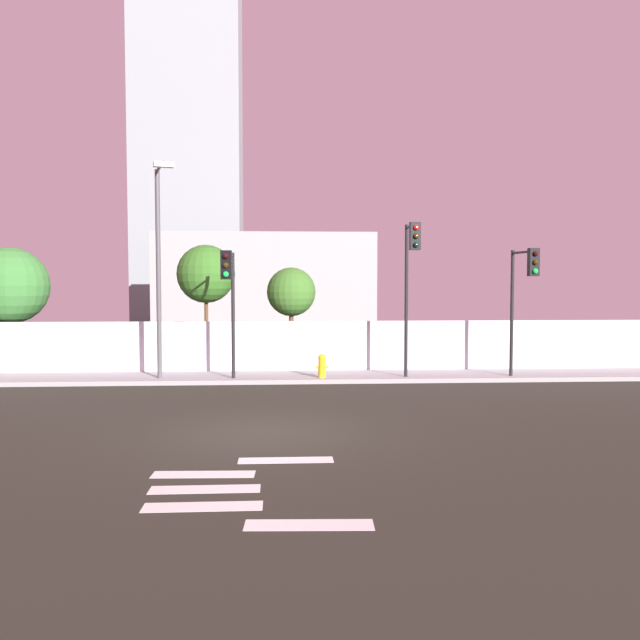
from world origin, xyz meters
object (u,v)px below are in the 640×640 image
traffic_light_left (524,284)px  roadside_tree_leftmost (10,286)px  fire_hydrant (322,365)px  roadside_tree_midleft (206,274)px  traffic_light_center (229,286)px  roadside_tree_midright (291,292)px  traffic_light_right (411,267)px  street_lamp_curbside (159,255)px

traffic_light_left → roadside_tree_leftmost: roadside_tree_leftmost is taller
traffic_light_left → fire_hydrant: 7.23m
traffic_light_left → roadside_tree_leftmost: size_ratio=0.92×
roadside_tree_midleft → traffic_light_center: bearing=-73.0°
roadside_tree_leftmost → roadside_tree_midright: bearing=0.0°
fire_hydrant → roadside_tree_midright: 3.95m
traffic_light_right → roadside_tree_midright: bearing=139.1°
traffic_light_center → roadside_tree_midleft: size_ratio=0.88×
traffic_light_right → roadside_tree_midleft: bearing=154.5°
traffic_light_left → roadside_tree_midleft: size_ratio=0.90×
traffic_light_right → roadside_tree_midright: size_ratio=1.31×
traffic_light_left → roadside_tree_midright: 8.47m
traffic_light_right → roadside_tree_midleft: (-7.10, 3.38, -0.21)m
traffic_light_right → fire_hydrant: 4.43m
traffic_light_right → roadside_tree_midleft: size_ratio=1.08×
fire_hydrant → roadside_tree_midright: size_ratio=0.21×
roadside_tree_leftmost → roadside_tree_midleft: roadside_tree_midleft is taller
street_lamp_curbside → roadside_tree_midleft: street_lamp_curbside is taller
traffic_light_right → street_lamp_curbside: 8.33m
traffic_light_center → fire_hydrant: 4.11m
roadside_tree_leftmost → street_lamp_curbside: bearing=-26.2°
traffic_light_left → roadside_tree_midleft: bearing=161.3°
traffic_light_center → traffic_light_right: bearing=3.6°
traffic_light_center → traffic_light_right: (5.95, 0.37, 0.62)m
roadside_tree_leftmost → roadside_tree_midright: roadside_tree_leftmost is taller
traffic_light_right → roadside_tree_midright: 5.24m
traffic_light_center → fire_hydrant: size_ratio=5.22×
traffic_light_left → traffic_light_center: size_ratio=1.03×
traffic_light_left → street_lamp_curbside: street_lamp_curbside is taller
roadside_tree_midleft → street_lamp_curbside: bearing=-112.2°
traffic_light_left → fire_hydrant: traffic_light_left is taller
traffic_light_left → roadside_tree_midleft: 11.44m
traffic_light_left → traffic_light_right: 3.78m
street_lamp_curbside → roadside_tree_midright: 5.45m
traffic_light_left → traffic_light_center: bearing=-179.4°
traffic_light_center → fire_hydrant: (3.03, 0.78, -2.67)m
street_lamp_curbside → roadside_tree_leftmost: size_ratio=1.49×
street_lamp_curbside → roadside_tree_midleft: size_ratio=1.46×
fire_hydrant → roadside_tree_midright: roadside_tree_midright is taller
traffic_light_center → roadside_tree_midright: size_ratio=1.07×
traffic_light_left → street_lamp_curbside: bearing=176.6°
fire_hydrant → roadside_tree_midright: bearing=108.2°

